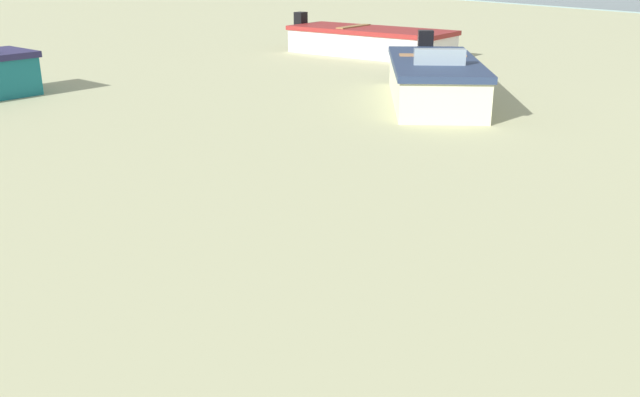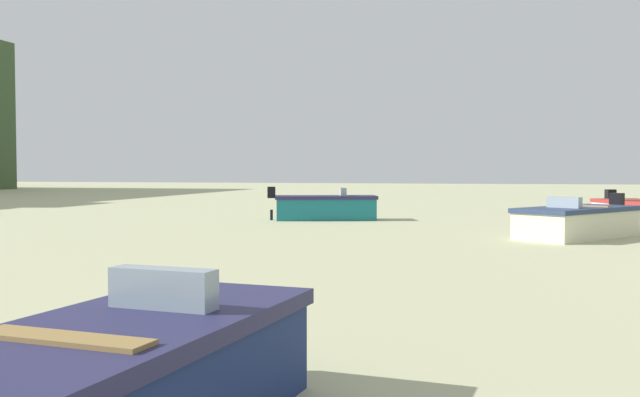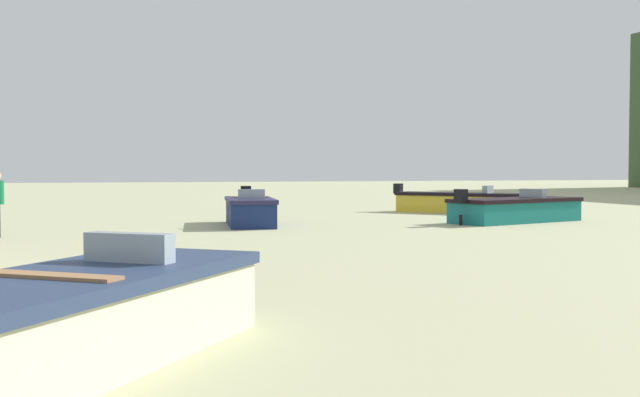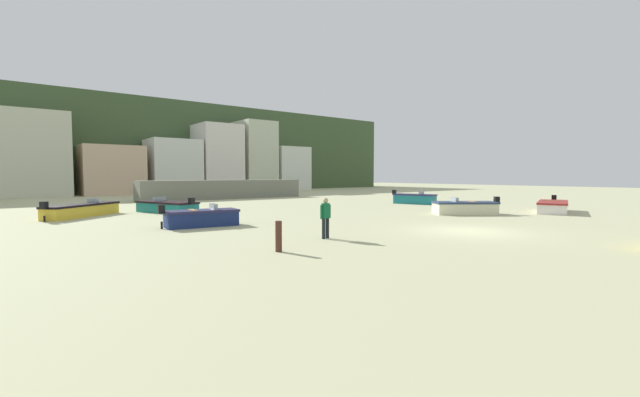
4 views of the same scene
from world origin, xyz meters
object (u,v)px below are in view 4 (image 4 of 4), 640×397
(boat_teal_0, at_px, (167,207))
(boat_cream_6, at_px, (465,208))
(beach_walker_distant, at_px, (326,215))
(boat_teal_5, at_px, (415,199))
(mooring_post_near_water, at_px, (279,236))
(boat_yellow_3, at_px, (82,210))
(boat_navy_2, at_px, (201,218))
(boat_white_4, at_px, (553,207))

(boat_teal_0, relative_size, boat_cream_6, 1.21)
(boat_teal_0, relative_size, beach_walker_distant, 3.05)
(boat_teal_5, relative_size, mooring_post_near_water, 3.85)
(boat_yellow_3, bearing_deg, boat_teal_5, 35.10)
(mooring_post_near_water, height_order, beach_walker_distant, beach_walker_distant)
(boat_cream_6, xyz_separation_m, mooring_post_near_water, (-16.27, -3.48, 0.09))
(boat_cream_6, distance_m, mooring_post_near_water, 16.63)
(boat_navy_2, bearing_deg, boat_teal_5, 106.38)
(boat_white_4, xyz_separation_m, beach_walker_distant, (-19.24, 0.60, 0.58))
(boat_navy_2, xyz_separation_m, boat_teal_5, (20.55, 3.50, 0.02))
(boat_navy_2, bearing_deg, mooring_post_near_water, 2.70)
(boat_navy_2, height_order, boat_yellow_3, boat_navy_2)
(boat_navy_2, distance_m, boat_yellow_3, 9.72)
(boat_yellow_3, xyz_separation_m, boat_cream_6, (19.57, -13.36, 0.02))
(boat_navy_2, xyz_separation_m, mooring_post_near_water, (-0.56, -7.93, 0.09))
(boat_cream_6, bearing_deg, mooring_post_near_water, 137.94)
(boat_navy_2, relative_size, boat_white_4, 0.76)
(boat_cream_6, relative_size, beach_walker_distant, 2.52)
(boat_teal_5, height_order, mooring_post_near_water, boat_teal_5)
(boat_teal_0, height_order, boat_cream_6, boat_cream_6)
(boat_teal_0, xyz_separation_m, boat_cream_6, (14.74, -12.75, 0.03))
(boat_cream_6, xyz_separation_m, beach_walker_distant, (-13.32, -2.28, 0.54))
(boat_teal_5, xyz_separation_m, beach_walker_distant, (-18.16, -10.22, 0.51))
(boat_teal_0, xyz_separation_m, boat_yellow_3, (-4.83, 0.61, 0.01))
(boat_white_4, bearing_deg, mooring_post_near_water, 70.74)
(boat_yellow_3, distance_m, boat_teal_5, 25.00)
(boat_white_4, bearing_deg, boat_yellow_3, 36.67)
(boat_teal_0, bearing_deg, boat_cream_6, -60.15)
(mooring_post_near_water, relative_size, beach_walker_distant, 0.63)
(beach_walker_distant, bearing_deg, boat_cream_6, 6.46)
(mooring_post_near_water, bearing_deg, boat_teal_5, 28.43)
(boat_teal_0, distance_m, boat_navy_2, 8.37)
(boat_navy_2, bearing_deg, boat_teal_0, -179.93)
(boat_yellow_3, xyz_separation_m, boat_white_4, (25.49, -16.25, -0.02))
(boat_navy_2, distance_m, boat_white_4, 22.83)
(mooring_post_near_water, bearing_deg, boat_yellow_3, 101.10)
(boat_teal_0, xyz_separation_m, mooring_post_near_water, (-1.53, -16.24, 0.12))
(boat_white_4, bearing_deg, boat_navy_2, 50.46)
(boat_cream_6, distance_m, beach_walker_distant, 13.53)
(boat_white_4, xyz_separation_m, boat_cream_6, (-5.91, 2.89, 0.04))
(boat_white_4, height_order, beach_walker_distant, beach_walker_distant)
(boat_white_4, distance_m, mooring_post_near_water, 22.19)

